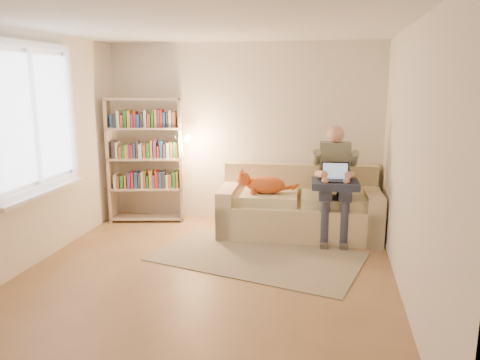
% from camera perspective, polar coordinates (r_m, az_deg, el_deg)
% --- Properties ---
extents(floor, '(4.50, 4.50, 0.00)m').
position_cam_1_polar(floor, '(5.08, -4.47, -11.93)').
color(floor, olive).
rests_on(floor, ground).
extents(ceiling, '(4.00, 4.50, 0.02)m').
position_cam_1_polar(ceiling, '(4.68, -5.01, 18.61)').
color(ceiling, white).
rests_on(ceiling, wall_back).
extents(wall_left, '(0.02, 4.50, 2.60)m').
position_cam_1_polar(wall_left, '(5.59, -24.90, 3.09)').
color(wall_left, silver).
rests_on(wall_left, floor).
extents(wall_right, '(0.02, 4.50, 2.60)m').
position_cam_1_polar(wall_right, '(4.59, 20.07, 1.77)').
color(wall_right, silver).
rests_on(wall_right, floor).
extents(wall_back, '(4.00, 0.02, 2.60)m').
position_cam_1_polar(wall_back, '(6.88, 0.37, 5.66)').
color(wall_back, silver).
rests_on(wall_back, floor).
extents(wall_front, '(4.00, 0.02, 2.60)m').
position_cam_1_polar(wall_front, '(2.67, -17.94, -5.08)').
color(wall_front, silver).
rests_on(wall_front, floor).
extents(window, '(0.12, 1.52, 1.69)m').
position_cam_1_polar(window, '(5.71, -23.37, 4.15)').
color(window, white).
rests_on(window, wall_left).
extents(sofa, '(2.19, 1.07, 0.91)m').
position_cam_1_polar(sofa, '(6.46, 7.21, -3.61)').
color(sofa, beige).
rests_on(sofa, floor).
extents(person, '(0.43, 0.66, 1.49)m').
position_cam_1_polar(person, '(6.20, 11.46, 0.46)').
color(person, slate).
rests_on(person, sofa).
extents(cat, '(0.79, 0.30, 0.29)m').
position_cam_1_polar(cat, '(6.27, 2.49, -0.50)').
color(cat, orange).
rests_on(cat, sofa).
extents(blanket, '(0.61, 0.51, 0.09)m').
position_cam_1_polar(blanket, '(6.08, 11.50, -0.50)').
color(blanket, '#232B3E').
rests_on(blanket, person).
extents(laptop, '(0.36, 0.29, 0.30)m').
position_cam_1_polar(laptop, '(6.07, 11.53, 0.46)').
color(laptop, black).
rests_on(laptop, blanket).
extents(bookshelf, '(1.25, 0.50, 1.84)m').
position_cam_1_polar(bookshelf, '(6.98, -11.42, 3.15)').
color(bookshelf, '#C7AE96').
rests_on(bookshelf, floor).
extents(rug, '(2.65, 1.96, 0.01)m').
position_cam_1_polar(rug, '(5.66, 2.19, -9.27)').
color(rug, gray).
rests_on(rug, floor).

